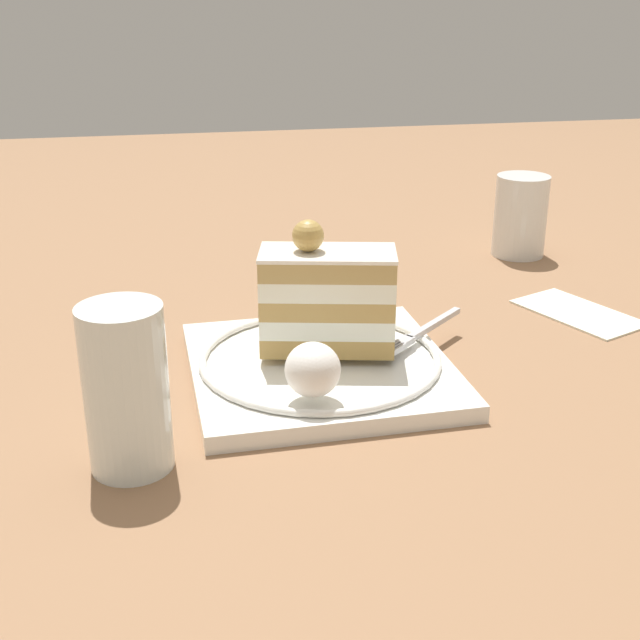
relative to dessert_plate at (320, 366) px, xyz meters
The scene contains 8 objects.
ground_plane 0.03m from the dessert_plate, 139.56° to the left, with size 2.40×2.40×0.00m, color #916949.
dessert_plate is the anchor object (origin of this frame).
cake_slice 0.06m from the dessert_plate, 147.78° to the left, with size 0.07×0.12×0.11m.
whipped_cream_dollop 0.08m from the dessert_plate, 15.33° to the right, with size 0.04×0.04×0.04m, color white.
fork 0.09m from the dessert_plate, 103.22° to the left, with size 0.09×0.10×0.00m.
drink_glass_near 0.41m from the dessert_plate, 133.66° to the left, with size 0.06×0.06×0.09m.
drink_glass_far 0.19m from the dessert_plate, 53.94° to the right, with size 0.06×0.06×0.11m.
folded_napkin 0.29m from the dessert_plate, 107.92° to the left, with size 0.12×0.07×0.00m, color white.
Camera 1 is at (0.63, -0.14, 0.30)m, focal length 47.15 mm.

